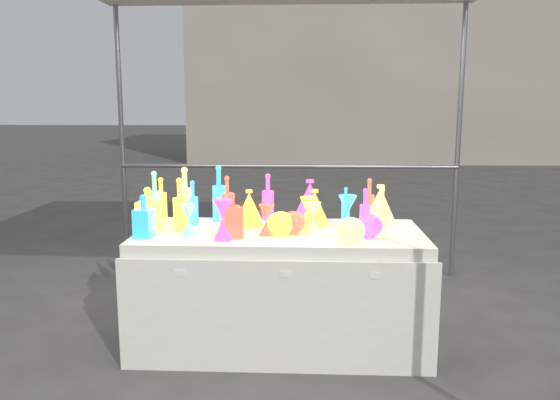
{
  "coord_description": "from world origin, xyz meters",
  "views": [
    {
      "loc": [
        0.16,
        -3.37,
        1.53
      ],
      "look_at": [
        0.0,
        0.0,
        0.95
      ],
      "focal_mm": 35.0,
      "sensor_mm": 36.0,
      "label": 1
    }
  ],
  "objects_px": {
    "cardboard_box_closed": "(242,224)",
    "globe_0": "(281,225)",
    "hourglass_0": "(267,220)",
    "display_table": "(280,288)",
    "decanter_0": "(148,210)",
    "lampshade_0": "(315,207)",
    "bottle_0": "(161,198)"
  },
  "relations": [
    {
      "from": "cardboard_box_closed",
      "to": "globe_0",
      "type": "distance_m",
      "value": 2.88
    },
    {
      "from": "bottle_0",
      "to": "lampshade_0",
      "type": "bearing_deg",
      "value": -8.98
    },
    {
      "from": "bottle_0",
      "to": "decanter_0",
      "type": "relative_size",
      "value": 1.0
    },
    {
      "from": "bottle_0",
      "to": "lampshade_0",
      "type": "relative_size",
      "value": 1.21
    },
    {
      "from": "display_table",
      "to": "bottle_0",
      "type": "distance_m",
      "value": 1.06
    },
    {
      "from": "hourglass_0",
      "to": "cardboard_box_closed",
      "type": "bearing_deg",
      "value": 99.92
    },
    {
      "from": "cardboard_box_closed",
      "to": "globe_0",
      "type": "xyz_separation_m",
      "value": [
        0.57,
        -2.76,
        0.6
      ]
    },
    {
      "from": "cardboard_box_closed",
      "to": "bottle_0",
      "type": "distance_m",
      "value": 2.42
    },
    {
      "from": "cardboard_box_closed",
      "to": "lampshade_0",
      "type": "height_order",
      "value": "lampshade_0"
    },
    {
      "from": "bottle_0",
      "to": "decanter_0",
      "type": "xyz_separation_m",
      "value": [
        0.04,
        -0.46,
        -0.0
      ]
    },
    {
      "from": "globe_0",
      "to": "lampshade_0",
      "type": "xyz_separation_m",
      "value": [
        0.21,
        0.29,
        0.06
      ]
    },
    {
      "from": "decanter_0",
      "to": "hourglass_0",
      "type": "xyz_separation_m",
      "value": [
        0.74,
        -0.0,
        -0.05
      ]
    },
    {
      "from": "display_table",
      "to": "globe_0",
      "type": "relative_size",
      "value": 11.34
    },
    {
      "from": "cardboard_box_closed",
      "to": "hourglass_0",
      "type": "height_order",
      "value": "hourglass_0"
    },
    {
      "from": "display_table",
      "to": "hourglass_0",
      "type": "xyz_separation_m",
      "value": [
        -0.08,
        -0.1,
        0.47
      ]
    },
    {
      "from": "cardboard_box_closed",
      "to": "bottle_0",
      "type": "bearing_deg",
      "value": -114.75
    },
    {
      "from": "globe_0",
      "to": "lampshade_0",
      "type": "relative_size",
      "value": 0.67
    },
    {
      "from": "bottle_0",
      "to": "decanter_0",
      "type": "distance_m",
      "value": 0.46
    },
    {
      "from": "display_table",
      "to": "hourglass_0",
      "type": "height_order",
      "value": "hourglass_0"
    },
    {
      "from": "display_table",
      "to": "decanter_0",
      "type": "xyz_separation_m",
      "value": [
        -0.81,
        -0.1,
        0.52
      ]
    },
    {
      "from": "display_table",
      "to": "lampshade_0",
      "type": "bearing_deg",
      "value": 40.45
    },
    {
      "from": "decanter_0",
      "to": "cardboard_box_closed",
      "type": "bearing_deg",
      "value": 89.75
    },
    {
      "from": "cardboard_box_closed",
      "to": "decanter_0",
      "type": "bearing_deg",
      "value": -112.79
    },
    {
      "from": "display_table",
      "to": "decanter_0",
      "type": "bearing_deg",
      "value": -173.19
    },
    {
      "from": "cardboard_box_closed",
      "to": "lampshade_0",
      "type": "bearing_deg",
      "value": -90.0
    },
    {
      "from": "decanter_0",
      "to": "lampshade_0",
      "type": "height_order",
      "value": "decanter_0"
    },
    {
      "from": "cardboard_box_closed",
      "to": "hourglass_0",
      "type": "xyz_separation_m",
      "value": [
        0.48,
        -2.76,
        0.63
      ]
    },
    {
      "from": "globe_0",
      "to": "lampshade_0",
      "type": "distance_m",
      "value": 0.36
    },
    {
      "from": "display_table",
      "to": "decanter_0",
      "type": "distance_m",
      "value": 0.97
    },
    {
      "from": "hourglass_0",
      "to": "globe_0",
      "type": "xyz_separation_m",
      "value": [
        0.09,
        0.0,
        -0.03
      ]
    },
    {
      "from": "cardboard_box_closed",
      "to": "decanter_0",
      "type": "relative_size",
      "value": 2.01
    },
    {
      "from": "bottle_0",
      "to": "decanter_0",
      "type": "height_order",
      "value": "same"
    }
  ]
}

